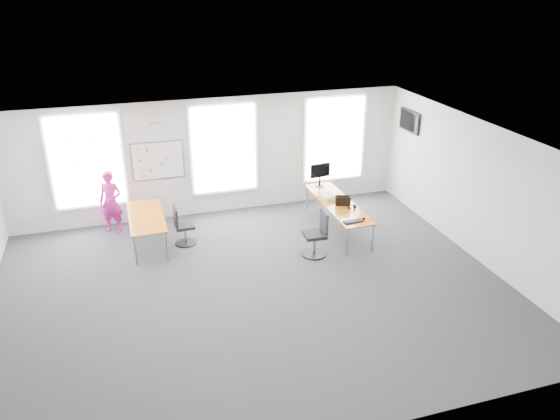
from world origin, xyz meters
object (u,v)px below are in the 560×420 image
object	(u,v)px
chair_right	(317,236)
chair_left	(182,228)
keyboard	(353,222)
headphones	(352,207)
desk_left	(146,218)
person	(111,202)
desk_right	(338,204)
monitor	(320,173)

from	to	relation	value
chair_right	chair_left	world-z (taller)	chair_right
keyboard	headphones	bearing A→B (deg)	61.23
desk_left	keyboard	world-z (taller)	desk_left
person	keyboard	distance (m)	5.75
chair_right	keyboard	xyz separation A→B (m)	(0.86, 0.01, 0.23)
chair_right	keyboard	bearing A→B (deg)	93.65
keyboard	desk_right	bearing A→B (deg)	77.56
desk_left	person	xyz separation A→B (m)	(-0.74, 0.94, 0.11)
chair_left	monitor	distance (m)	3.87
chair_left	keyboard	size ratio (longest dim) A/B	2.02
chair_left	monitor	xyz separation A→B (m)	(3.71, 0.90, 0.64)
chair_right	monitor	bearing A→B (deg)	160.65
desk_left	monitor	xyz separation A→B (m)	(4.48, 0.66, 0.39)
desk_left	person	world-z (taller)	person
person	chair_right	bearing A→B (deg)	-8.44
desk_right	chair_left	bearing A→B (deg)	175.87
keyboard	person	bearing A→B (deg)	145.99
desk_left	person	bearing A→B (deg)	128.10
desk_right	keyboard	distance (m)	1.12
desk_left	chair_left	bearing A→B (deg)	-17.07
desk_left	chair_right	bearing A→B (deg)	-24.76
chair_right	person	distance (m)	5.01
desk_right	monitor	distance (m)	1.24
chair_right	person	size ratio (longest dim) A/B	0.67
person	monitor	world-z (taller)	person
headphones	monitor	world-z (taller)	monitor
chair_left	desk_right	bearing A→B (deg)	-96.33
chair_left	headphones	xyz separation A→B (m)	(3.91, -0.69, 0.31)
chair_right	monitor	xyz separation A→B (m)	(0.94, 2.30, 0.59)
person	monitor	size ratio (longest dim) A/B	2.46
person	desk_right	bearing A→B (deg)	7.14
headphones	keyboard	bearing A→B (deg)	-103.03
desk_right	desk_left	xyz separation A→B (m)	(-4.50, 0.51, 0.02)
chair_left	person	distance (m)	1.95
desk_right	person	xyz separation A→B (m)	(-5.24, 1.45, 0.14)
chair_right	headphones	world-z (taller)	chair_right
desk_right	keyboard	size ratio (longest dim) A/B	5.99
chair_right	headphones	bearing A→B (deg)	124.85
desk_right	monitor	size ratio (longest dim) A/B	4.44
headphones	monitor	xyz separation A→B (m)	(-0.19, 1.59, 0.33)
desk_right	person	distance (m)	5.44
desk_right	chair_right	world-z (taller)	chair_right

